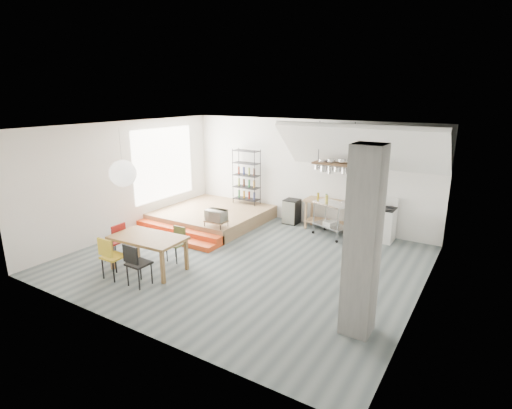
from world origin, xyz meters
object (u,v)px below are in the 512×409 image
Objects in this scene: rolling_cart at (332,215)px; mini_fridge at (292,211)px; dining_table at (148,240)px; stove at (383,224)px.

mini_fridge is at bearing -175.97° from rolling_cart.
stove is at bearing 46.28° from dining_table.
rolling_cart is at bearing -160.99° from stove.
mini_fridge is (-2.82, 0.04, -0.10)m from stove.
stove reaches higher than rolling_cart.
dining_table is 1.54× the size of rolling_cart.
mini_fridge is (1.23, 4.79, -0.33)m from dining_table.
rolling_cart is (2.73, 4.29, -0.07)m from dining_table.
stove reaches higher than dining_table.
dining_table is 5.09m from rolling_cart.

